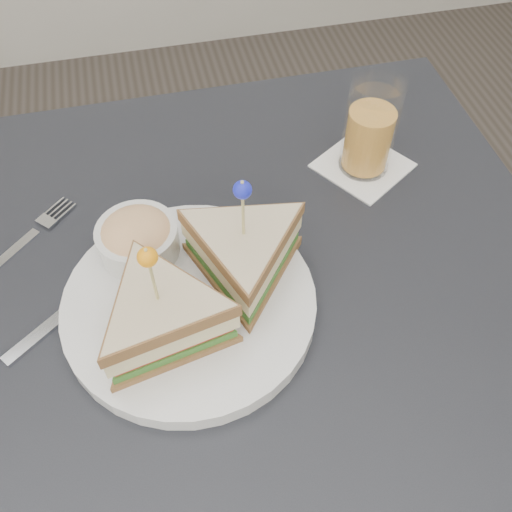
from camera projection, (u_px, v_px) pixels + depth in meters
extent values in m
plane|color=#3F3833|center=(253.00, 480.00, 1.27)|extent=(3.50, 3.50, 0.00)
cube|color=black|center=(250.00, 297.00, 0.69)|extent=(0.80, 0.80, 0.03)
cylinder|color=black|center=(43.00, 292.00, 1.15)|extent=(0.04, 0.04, 0.72)
cylinder|color=black|center=(372.00, 232.00, 1.24)|extent=(0.04, 0.04, 0.72)
cylinder|color=white|center=(190.00, 305.00, 0.65)|extent=(0.37, 0.37, 0.02)
cylinder|color=white|center=(189.00, 300.00, 0.64)|extent=(0.37, 0.37, 0.01)
cylinder|color=tan|center=(153.00, 279.00, 0.53)|extent=(0.00, 0.00, 0.09)
sphere|color=orange|center=(147.00, 257.00, 0.51)|extent=(0.02, 0.02, 0.02)
cylinder|color=tan|center=(243.00, 213.00, 0.58)|extent=(0.00, 0.00, 0.09)
sphere|color=#1820B9|center=(242.00, 190.00, 0.56)|extent=(0.02, 0.02, 0.02)
cylinder|color=silver|center=(139.00, 241.00, 0.67)|extent=(0.12, 0.12, 0.04)
ellipsoid|color=#E0B772|center=(136.00, 233.00, 0.66)|extent=(0.11, 0.11, 0.04)
cube|color=white|center=(3.00, 260.00, 0.70)|extent=(0.09, 0.09, 0.00)
cube|color=white|center=(46.00, 221.00, 0.74)|extent=(0.03, 0.03, 0.00)
cube|color=silver|center=(40.00, 334.00, 0.64)|extent=(0.08, 0.07, 0.01)
cube|color=silver|center=(104.00, 281.00, 0.68)|extent=(0.10, 0.08, 0.00)
cylinder|color=silver|center=(138.00, 253.00, 0.71)|extent=(0.03, 0.03, 0.00)
cube|color=white|center=(363.00, 165.00, 0.81)|extent=(0.15, 0.15, 0.00)
cylinder|color=gold|center=(368.00, 139.00, 0.77)|extent=(0.09, 0.09, 0.09)
cylinder|color=white|center=(371.00, 126.00, 0.75)|extent=(0.10, 0.10, 0.14)
cube|color=white|center=(373.00, 109.00, 0.74)|extent=(0.02, 0.02, 0.02)
cube|color=white|center=(371.00, 123.00, 0.73)|extent=(0.02, 0.02, 0.02)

